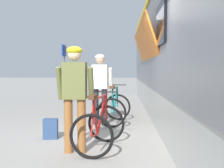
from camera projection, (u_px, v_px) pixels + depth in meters
name	position (u px, v px, depth m)	size (l,w,h in m)	color
ground_plane	(94.00, 144.00, 5.08)	(80.00, 80.00, 0.00)	gray
cyclist_near_in_olive	(75.00, 89.00, 4.49)	(0.61, 0.31, 1.76)	#935B2D
cyclist_far_in_white	(100.00, 83.00, 6.83)	(0.63, 0.34, 1.76)	#232328
bicycle_near_red	(99.00, 127.00, 4.68)	(0.87, 1.17, 0.99)	black
bicycle_far_teal	(115.00, 108.00, 6.97)	(0.83, 1.15, 0.99)	black
backpack_on_platform	(51.00, 129.00, 5.45)	(0.28, 0.18, 0.40)	navy
water_bottle_near_the_bikes	(123.00, 120.00, 6.84)	(0.07, 0.07, 0.24)	silver
platform_sign_post	(64.00, 64.00, 11.19)	(0.08, 0.70, 2.40)	#595B60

